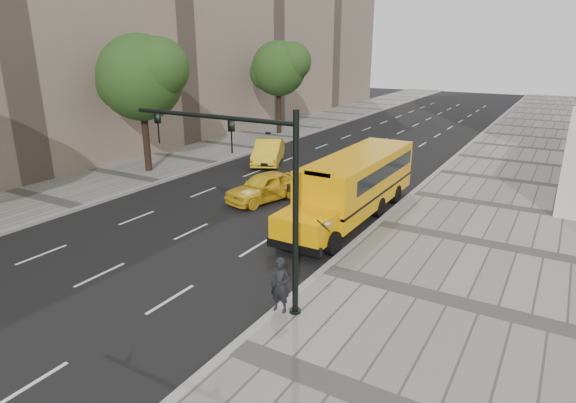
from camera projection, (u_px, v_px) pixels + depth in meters
The scene contains 12 objects.
ground at pixel (270, 205), 25.40m from camera, with size 140.00×140.00×0.00m, color black.
sidewalk_museum at pixel (517, 251), 19.57m from camera, with size 12.00×140.00×0.15m, color gray.
sidewalk_far at pixel (125, 176), 30.69m from camera, with size 6.00×140.00×0.15m, color gray.
curb_museum at pixel (377, 224), 22.47m from camera, with size 0.30×140.00×0.15m, color gray.
curb_far at pixel (159, 182), 29.24m from camera, with size 0.30×140.00×0.15m, color gray.
tree_b at pixel (142, 77), 29.84m from camera, with size 5.97×5.31×8.75m.
tree_c at pixel (279, 68), 43.29m from camera, with size 5.51×4.90×8.43m.
school_bus at pixel (356, 181), 23.36m from camera, with size 2.96×11.56×3.19m.
taxi_near at pixel (265, 187), 25.87m from camera, with size 1.82×4.53×1.54m, color yellow.
taxi_far at pixel (268, 152), 33.97m from camera, with size 1.77×5.07×1.67m, color yellow.
pedestrian at pixel (280, 285), 14.77m from camera, with size 0.65×0.42×1.77m, color black.
traffic_signal at pixel (255, 184), 14.40m from camera, with size 6.18×0.36×6.40m.
Camera 1 is at (13.09, -20.23, 8.09)m, focal length 30.00 mm.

